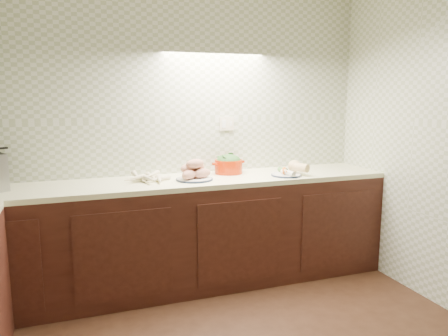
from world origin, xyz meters
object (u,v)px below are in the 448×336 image
object	(u,v)px
parsnip_pile	(152,178)
dutch_oven	(229,164)
onion_bowl	(195,171)
sweet_potato_plate	(194,172)
veg_plate	(290,170)

from	to	relation	value
parsnip_pile	dutch_oven	bearing A→B (deg)	11.74
onion_bowl	sweet_potato_plate	bearing A→B (deg)	-109.75
dutch_oven	veg_plate	world-z (taller)	dutch_oven
parsnip_pile	veg_plate	xyz separation A→B (m)	(1.16, -0.10, 0.01)
onion_bowl	veg_plate	world-z (taller)	veg_plate
onion_bowl	veg_plate	bearing A→B (deg)	-16.06
parsnip_pile	dutch_oven	world-z (taller)	dutch_oven
onion_bowl	dutch_oven	xyz separation A→B (m)	(0.31, 0.02, 0.04)
parsnip_pile	sweet_potato_plate	bearing A→B (deg)	-5.82
dutch_oven	veg_plate	size ratio (longest dim) A/B	0.94
sweet_potato_plate	veg_plate	bearing A→B (deg)	-4.30
sweet_potato_plate	onion_bowl	xyz separation A→B (m)	(0.06, 0.16, -0.02)
sweet_potato_plate	veg_plate	world-z (taller)	sweet_potato_plate
veg_plate	onion_bowl	bearing A→B (deg)	163.94
sweet_potato_plate	onion_bowl	world-z (taller)	sweet_potato_plate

